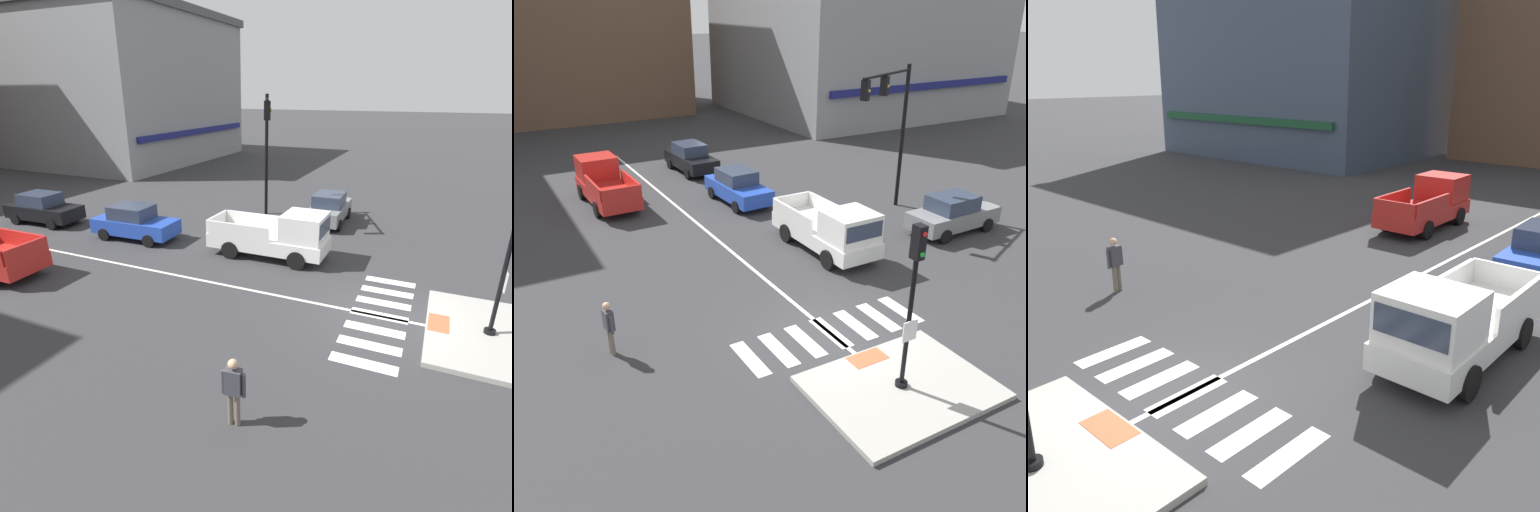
% 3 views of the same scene
% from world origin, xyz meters
% --- Properties ---
extents(ground_plane, '(300.00, 300.00, 0.00)m').
position_xyz_m(ground_plane, '(0.00, 0.00, 0.00)').
color(ground_plane, '#333335').
extents(traffic_island, '(4.59, 3.45, 0.15)m').
position_xyz_m(traffic_island, '(0.00, -3.07, 0.07)').
color(traffic_island, '#A3A099').
rests_on(traffic_island, ground).
extents(tactile_pad_front, '(1.10, 0.60, 0.01)m').
position_xyz_m(tactile_pad_front, '(0.00, -1.70, 0.15)').
color(tactile_pad_front, '#DB5B38').
rests_on(tactile_pad_front, traffic_island).
extents(signal_pole, '(0.44, 0.38, 4.45)m').
position_xyz_m(signal_pole, '(0.00, -3.08, 2.83)').
color(signal_pole, black).
rests_on(signal_pole, traffic_island).
extents(crosswalk_stripe_a, '(0.44, 1.80, 0.01)m').
position_xyz_m(crosswalk_stripe_a, '(-2.76, 0.05, 0.00)').
color(crosswalk_stripe_a, silver).
rests_on(crosswalk_stripe_a, ground).
extents(crosswalk_stripe_b, '(0.44, 1.80, 0.01)m').
position_xyz_m(crosswalk_stripe_b, '(-1.84, 0.05, 0.00)').
color(crosswalk_stripe_b, silver).
rests_on(crosswalk_stripe_b, ground).
extents(crosswalk_stripe_c, '(0.44, 1.80, 0.01)m').
position_xyz_m(crosswalk_stripe_c, '(-0.92, 0.05, 0.00)').
color(crosswalk_stripe_c, silver).
rests_on(crosswalk_stripe_c, ground).
extents(crosswalk_stripe_d, '(0.44, 1.80, 0.01)m').
position_xyz_m(crosswalk_stripe_d, '(0.00, 0.05, 0.00)').
color(crosswalk_stripe_d, silver).
rests_on(crosswalk_stripe_d, ground).
extents(crosswalk_stripe_e, '(0.44, 1.80, 0.01)m').
position_xyz_m(crosswalk_stripe_e, '(0.92, 0.05, 0.00)').
color(crosswalk_stripe_e, silver).
rests_on(crosswalk_stripe_e, ground).
extents(crosswalk_stripe_f, '(0.44, 1.80, 0.01)m').
position_xyz_m(crosswalk_stripe_f, '(1.84, 0.05, 0.00)').
color(crosswalk_stripe_f, silver).
rests_on(crosswalk_stripe_f, ground).
extents(crosswalk_stripe_g, '(0.44, 1.80, 0.01)m').
position_xyz_m(crosswalk_stripe_g, '(2.76, 0.05, 0.00)').
color(crosswalk_stripe_g, silver).
rests_on(crosswalk_stripe_g, ground).
extents(lane_centre_line, '(0.14, 28.00, 0.01)m').
position_xyz_m(lane_centre_line, '(-0.03, 10.00, 0.00)').
color(lane_centre_line, silver).
rests_on(lane_centre_line, ground).
extents(traffic_light_mast, '(3.90, 1.82, 6.60)m').
position_xyz_m(traffic_light_mast, '(8.28, 7.48, 4.54)').
color(traffic_light_mast, black).
rests_on(traffic_light_mast, ground).
extents(building_corner_left, '(20.55, 18.75, 13.84)m').
position_xyz_m(building_corner_left, '(23.59, 30.36, 6.94)').
color(building_corner_left, gray).
rests_on(building_corner_left, ground).
extents(building_corner_right, '(22.17, 16.41, 15.12)m').
position_xyz_m(building_corner_right, '(-0.83, 42.49, 7.58)').
color(building_corner_right, brown).
rests_on(building_corner_right, ground).
extents(car_grey_cross_right, '(4.14, 1.93, 1.64)m').
position_xyz_m(car_grey_cross_right, '(9.24, 4.17, 0.81)').
color(car_grey_cross_right, slate).
rests_on(car_grey_cross_right, ground).
extents(car_blue_eastbound_far, '(1.97, 4.17, 1.64)m').
position_xyz_m(car_blue_eastbound_far, '(2.86, 12.12, 0.81)').
color(car_blue_eastbound_far, '#2347B7').
rests_on(car_blue_eastbound_far, ground).
extents(car_black_eastbound_distant, '(1.98, 4.17, 1.64)m').
position_xyz_m(car_black_eastbound_distant, '(2.90, 18.34, 0.81)').
color(car_black_eastbound_distant, black).
rests_on(car_black_eastbound_distant, ground).
extents(pickup_truck_white_eastbound_mid, '(2.09, 5.11, 2.08)m').
position_xyz_m(pickup_truck_white_eastbound_mid, '(3.34, 4.83, 0.98)').
color(pickup_truck_white_eastbound_mid, white).
rests_on(pickup_truck_white_eastbound_mid, ground).
extents(pickup_truck_red_westbound_distant, '(2.15, 5.14, 2.08)m').
position_xyz_m(pickup_truck_red_westbound_distant, '(-2.86, 15.33, 0.98)').
color(pickup_truck_red_westbound_distant, red).
rests_on(pickup_truck_red_westbound_distant, ground).
extents(pedestrian_at_curb_left, '(0.26, 0.55, 1.67)m').
position_xyz_m(pedestrian_at_curb_left, '(-6.06, 2.22, 0.98)').
color(pedestrian_at_curb_left, '#6B6051').
rests_on(pedestrian_at_curb_left, ground).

